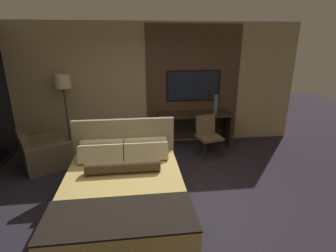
{
  "coord_description": "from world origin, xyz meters",
  "views": [
    {
      "loc": [
        -0.24,
        -3.46,
        2.43
      ],
      "look_at": [
        0.32,
        1.03,
        0.92
      ],
      "focal_mm": 28.0,
      "sensor_mm": 36.0,
      "label": 1
    }
  ],
  "objects_px": {
    "bed": "(124,194)",
    "vase_tall": "(216,104)",
    "tv": "(193,86)",
    "floor_lamp": "(63,88)",
    "armchair_by_window": "(45,153)",
    "desk": "(194,124)",
    "desk_chair": "(207,132)"
  },
  "relations": [
    {
      "from": "bed",
      "to": "vase_tall",
      "type": "bearing_deg",
      "value": 49.6
    },
    {
      "from": "tv",
      "to": "floor_lamp",
      "type": "bearing_deg",
      "value": -175.23
    },
    {
      "from": "bed",
      "to": "vase_tall",
      "type": "relative_size",
      "value": 4.91
    },
    {
      "from": "bed",
      "to": "floor_lamp",
      "type": "distance_m",
      "value": 3.0
    },
    {
      "from": "tv",
      "to": "armchair_by_window",
      "type": "height_order",
      "value": "tv"
    },
    {
      "from": "desk",
      "to": "vase_tall",
      "type": "height_order",
      "value": "vase_tall"
    },
    {
      "from": "armchair_by_window",
      "to": "vase_tall",
      "type": "relative_size",
      "value": 2.69
    },
    {
      "from": "bed",
      "to": "desk",
      "type": "bearing_deg",
      "value": 57.66
    },
    {
      "from": "bed",
      "to": "tv",
      "type": "xyz_separation_m",
      "value": [
        1.57,
        2.71,
        1.04
      ]
    },
    {
      "from": "desk",
      "to": "desk_chair",
      "type": "height_order",
      "value": "desk_chair"
    },
    {
      "from": "bed",
      "to": "tv",
      "type": "bearing_deg",
      "value": 59.92
    },
    {
      "from": "bed",
      "to": "desk_chair",
      "type": "bearing_deg",
      "value": 47.7
    },
    {
      "from": "bed",
      "to": "floor_lamp",
      "type": "bearing_deg",
      "value": 117.55
    },
    {
      "from": "bed",
      "to": "floor_lamp",
      "type": "xyz_separation_m",
      "value": [
        -1.29,
        2.47,
        1.1
      ]
    },
    {
      "from": "desk_chair",
      "to": "bed",
      "type": "bearing_deg",
      "value": -145.55
    },
    {
      "from": "tv",
      "to": "desk_chair",
      "type": "xyz_separation_m",
      "value": [
        0.16,
        -0.81,
        -0.87
      ]
    },
    {
      "from": "desk",
      "to": "tv",
      "type": "distance_m",
      "value": 0.89
    },
    {
      "from": "bed",
      "to": "desk",
      "type": "xyz_separation_m",
      "value": [
        1.57,
        2.48,
        0.18
      ]
    },
    {
      "from": "bed",
      "to": "tv",
      "type": "relative_size",
      "value": 1.72
    },
    {
      "from": "tv",
      "to": "armchair_by_window",
      "type": "distance_m",
      "value": 3.51
    },
    {
      "from": "desk_chair",
      "to": "floor_lamp",
      "type": "distance_m",
      "value": 3.21
    },
    {
      "from": "vase_tall",
      "to": "bed",
      "type": "bearing_deg",
      "value": -130.4
    },
    {
      "from": "armchair_by_window",
      "to": "floor_lamp",
      "type": "distance_m",
      "value": 1.41
    },
    {
      "from": "desk",
      "to": "floor_lamp",
      "type": "height_order",
      "value": "floor_lamp"
    },
    {
      "from": "desk",
      "to": "floor_lamp",
      "type": "distance_m",
      "value": 3.01
    },
    {
      "from": "desk",
      "to": "desk_chair",
      "type": "relative_size",
      "value": 1.95
    },
    {
      "from": "armchair_by_window",
      "to": "vase_tall",
      "type": "height_order",
      "value": "vase_tall"
    },
    {
      "from": "tv",
      "to": "floor_lamp",
      "type": "height_order",
      "value": "tv"
    },
    {
      "from": "desk",
      "to": "desk_chair",
      "type": "distance_m",
      "value": 0.6
    },
    {
      "from": "desk",
      "to": "armchair_by_window",
      "type": "distance_m",
      "value": 3.28
    },
    {
      "from": "bed",
      "to": "desk",
      "type": "height_order",
      "value": "bed"
    },
    {
      "from": "tv",
      "to": "floor_lamp",
      "type": "distance_m",
      "value": 2.87
    }
  ]
}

